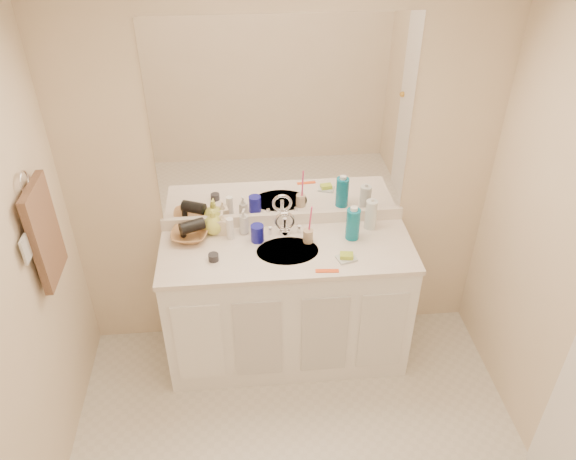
{
  "coord_description": "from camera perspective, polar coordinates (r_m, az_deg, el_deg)",
  "views": [
    {
      "loc": [
        -0.24,
        -1.63,
        2.88
      ],
      "look_at": [
        0.0,
        0.97,
        1.05
      ],
      "focal_mm": 35.0,
      "sensor_mm": 36.0,
      "label": 1
    }
  ],
  "objects": [
    {
      "name": "switch_plate",
      "position": [
        2.9,
        -25.1,
        -1.77
      ],
      "size": [
        0.01,
        0.08,
        0.13
      ],
      "primitive_type": "cube",
      "color": "silver",
      "rests_on": "wall_left"
    },
    {
      "name": "wall_back",
      "position": [
        3.39,
        -0.51,
        5.22
      ],
      "size": [
        2.6,
        0.02,
        2.4
      ],
      "primitive_type": "cube",
      "color": "beige",
      "rests_on": "floor"
    },
    {
      "name": "soap_bottle_cream",
      "position": [
        3.44,
        -6.65,
        0.74
      ],
      "size": [
        0.08,
        0.08,
        0.15
      ],
      "primitive_type": "imported",
      "rotation": [
        0.0,
        0.0,
        -0.22
      ],
      "color": "beige",
      "rests_on": "countertop"
    },
    {
      "name": "ceiling",
      "position": [
        1.72,
        3.16,
        18.75
      ],
      "size": [
        2.6,
        2.6,
        0.02
      ],
      "primitive_type": "cube",
      "color": "white",
      "rests_on": "wall_back"
    },
    {
      "name": "toothbrush",
      "position": [
        3.31,
        2.27,
        0.94
      ],
      "size": [
        0.03,
        0.04,
        0.21
      ],
      "primitive_type": "cylinder",
      "rotation": [
        0.14,
        0.0,
        0.39
      ],
      "color": "#F64082",
      "rests_on": "tan_cup"
    },
    {
      "name": "hand_towel",
      "position": [
        3.07,
        -23.51,
        -0.29
      ],
      "size": [
        0.04,
        0.32,
        0.55
      ],
      "primitive_type": "cube",
      "color": "#4E3629",
      "rests_on": "towel_ring"
    },
    {
      "name": "hair_dryer",
      "position": [
        3.41,
        -9.72,
        0.39
      ],
      "size": [
        0.16,
        0.13,
        0.07
      ],
      "primitive_type": "cylinder",
      "rotation": [
        0.0,
        1.57,
        0.41
      ],
      "color": "black",
      "rests_on": "wicker_basket"
    },
    {
      "name": "extra_white_bottle",
      "position": [
        3.4,
        -5.91,
        0.15
      ],
      "size": [
        0.05,
        0.05,
        0.14
      ],
      "primitive_type": "cylinder",
      "rotation": [
        0.0,
        0.0,
        -0.29
      ],
      "color": "white",
      "rests_on": "countertop"
    },
    {
      "name": "backsplash",
      "position": [
        3.52,
        -0.46,
        1.14
      ],
      "size": [
        1.52,
        0.03,
        0.08
      ],
      "primitive_type": "cube",
      "color": "white",
      "rests_on": "countertop"
    },
    {
      "name": "dark_jar",
      "position": [
        3.26,
        -7.58,
        -2.76
      ],
      "size": [
        0.07,
        0.07,
        0.04
      ],
      "primitive_type": "cylinder",
      "rotation": [
        0.0,
        0.0,
        0.28
      ],
      "color": "#26252A",
      "rests_on": "countertop"
    },
    {
      "name": "tan_cup",
      "position": [
        3.37,
        2.06,
        -0.6
      ],
      "size": [
        0.07,
        0.07,
        0.08
      ],
      "primitive_type": "cylinder",
      "rotation": [
        0.0,
        0.0,
        -0.22
      ],
      "color": "tan",
      "rests_on": "countertop"
    },
    {
      "name": "clear_pump_bottle",
      "position": [
        3.5,
        8.42,
        1.57
      ],
      "size": [
        0.08,
        0.08,
        0.19
      ],
      "primitive_type": "cylinder",
      "rotation": [
        0.0,
        0.0,
        -0.15
      ],
      "color": "silver",
      "rests_on": "countertop"
    },
    {
      "name": "vanity_cabinet",
      "position": [
        3.62,
        -0.07,
        -7.68
      ],
      "size": [
        1.5,
        0.55,
        0.85
      ],
      "primitive_type": "cube",
      "color": "white",
      "rests_on": "floor"
    },
    {
      "name": "faucet",
      "position": [
        3.43,
        -0.32,
        0.42
      ],
      "size": [
        0.02,
        0.02,
        0.11
      ],
      "primitive_type": "cylinder",
      "color": "silver",
      "rests_on": "countertop"
    },
    {
      "name": "soap_bottle_yellow",
      "position": [
        3.45,
        -7.61,
        0.86
      ],
      "size": [
        0.14,
        0.14,
        0.16
      ],
      "primitive_type": "imported",
      "rotation": [
        0.0,
        0.0,
        0.09
      ],
      "color": "#D4DC55",
      "rests_on": "countertop"
    },
    {
      "name": "sink_basin",
      "position": [
        3.32,
        -0.05,
        -2.28
      ],
      "size": [
        0.37,
        0.37,
        0.02
      ],
      "primitive_type": "cylinder",
      "color": "beige",
      "rests_on": "countertop"
    },
    {
      "name": "orange_comb",
      "position": [
        3.17,
        4.0,
        -4.16
      ],
      "size": [
        0.13,
        0.04,
        0.01
      ],
      "primitive_type": "cube",
      "rotation": [
        0.0,
        0.0,
        -0.09
      ],
      "color": "#FA501A",
      "rests_on": "countertop"
    },
    {
      "name": "soap_dish",
      "position": [
        3.26,
        5.95,
        -2.87
      ],
      "size": [
        0.13,
        0.11,
        0.01
      ],
      "primitive_type": "cube",
      "rotation": [
        0.0,
        0.0,
        0.29
      ],
      "color": "silver",
      "rests_on": "countertop"
    },
    {
      "name": "blue_mug",
      "position": [
        3.37,
        -3.13,
        -0.34
      ],
      "size": [
        0.1,
        0.1,
        0.11
      ],
      "primitive_type": "cylinder",
      "rotation": [
        0.0,
        0.0,
        0.24
      ],
      "color": "#151693",
      "rests_on": "countertop"
    },
    {
      "name": "mouthwash_bottle",
      "position": [
        3.39,
        6.61,
        0.6
      ],
      "size": [
        0.08,
        0.08,
        0.2
      ],
      "primitive_type": "cylinder",
      "rotation": [
        0.0,
        0.0,
        -0.0
      ],
      "color": "#0C7394",
      "rests_on": "countertop"
    },
    {
      "name": "mirror",
      "position": [
        3.22,
        -0.53,
        10.75
      ],
      "size": [
        1.48,
        0.01,
        1.2
      ],
      "primitive_type": "cube",
      "color": "white",
      "rests_on": "wall_back"
    },
    {
      "name": "countertop",
      "position": [
        3.34,
        -0.08,
        -2.11
      ],
      "size": [
        1.52,
        0.57,
        0.03
      ],
      "primitive_type": "cube",
      "color": "white",
      "rests_on": "vanity_cabinet"
    },
    {
      "name": "towel_ring",
      "position": [
        2.93,
        -25.22,
        4.48
      ],
      "size": [
        0.01,
        0.11,
        0.11
      ],
      "primitive_type": "torus",
      "rotation": [
        0.0,
        1.57,
        0.0
      ],
      "color": "silver",
      "rests_on": "wall_left"
    },
    {
      "name": "green_soap",
      "position": [
        3.25,
        5.96,
        -2.62
      ],
      "size": [
        0.08,
        0.06,
        0.03
      ],
      "primitive_type": "cube",
      "rotation": [
        0.0,
        0.0,
        -0.15
      ],
      "color": "#A8C730",
      "rests_on": "soap_dish"
    },
    {
      "name": "wicker_basket",
      "position": [
        3.45,
        -9.95,
        -0.48
      ],
      "size": [
        0.25,
        0.25,
        0.05
      ],
      "primitive_type": "imported",
      "rotation": [
        0.0,
        0.0,
        -0.12
      ],
      "color": "#A77243",
      "rests_on": "countertop"
    },
    {
      "name": "soap_bottle_white",
      "position": [
        3.43,
        -4.49,
        0.88
      ],
      "size": [
        0.08,
        0.08,
        0.17
      ],
      "primitive_type": "imported",
      "rotation": [
        0.0,
        0.0,
        -0.32
      ],
      "color": "silver",
      "rests_on": "countertop"
    }
  ]
}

